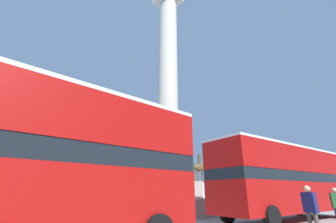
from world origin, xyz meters
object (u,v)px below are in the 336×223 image
monument_column (168,122)px  bus_a (13,157)px  bus_b (283,178)px  equestrian_statue (201,192)px  street_lamp (226,172)px  pedestrian_by_plinth (311,208)px

monument_column → bus_a: monument_column is taller
monument_column → bus_b: 8.63m
bus_b → bus_a: bearing=-176.2°
bus_b → equestrian_statue: equestrian_statue is taller
bus_a → equestrian_statue: (19.48, 11.80, -0.84)m
equestrian_statue → street_lamp: size_ratio=1.13×
street_lamp → pedestrian_by_plinth: street_lamp is taller
street_lamp → equestrian_statue: bearing=51.7°
equestrian_statue → bus_a: bearing=-150.2°
bus_a → pedestrian_by_plinth: 9.61m
bus_a → equestrian_statue: 22.79m
equestrian_statue → pedestrian_by_plinth: size_ratio=3.28×
bus_a → bus_b: bus_a is taller
equestrian_statue → street_lamp: 11.46m
bus_b → equestrian_statue: bearing=69.5°
bus_a → equestrian_statue: bearing=30.2°
street_lamp → pedestrian_by_plinth: 7.27m
bus_a → pedestrian_by_plinth: size_ratio=5.76×
bus_a → equestrian_statue: size_ratio=1.76×
monument_column → bus_b: monument_column is taller
street_lamp → bus_a: bearing=-167.0°
monument_column → bus_b: (3.83, -6.39, -4.35)m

